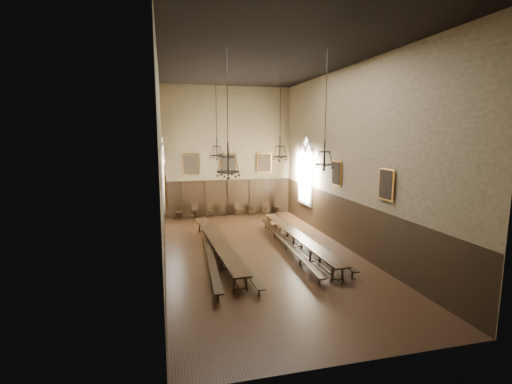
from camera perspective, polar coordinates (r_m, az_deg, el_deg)
name	(u,v)px	position (r m, az deg, el deg)	size (l,w,h in m)	color
floor	(260,254)	(18.23, 0.70, -9.47)	(9.00, 18.00, 0.02)	black
ceiling	(261,60)	(17.60, 0.75, 19.63)	(9.00, 18.00, 0.02)	black
wall_back	(228,152)	(26.14, -4.33, 6.18)	(9.00, 0.02, 9.00)	#8A7655
wall_front	(359,188)	(8.97, 15.51, 0.66)	(9.00, 0.02, 9.00)	#8A7655
wall_left	(161,163)	(16.77, -14.39, 4.41)	(0.02, 18.00, 9.00)	#8A7655
wall_right	(349,159)	(18.99, 14.05, 4.92)	(0.02, 18.00, 9.00)	#8A7655
wainscot_panelling	(261,228)	(17.87, 0.70, -5.63)	(9.00, 18.00, 2.50)	black
table_left	(217,247)	(17.97, -5.98, -8.49)	(1.16, 9.72, 0.76)	black
table_right	(297,242)	(18.91, 6.39, -7.60)	(0.75, 9.71, 0.76)	black
bench_left_outer	(209,250)	(17.83, -7.26, -8.90)	(0.91, 10.63, 0.48)	black
bench_left_inner	(232,252)	(17.59, -3.67, -9.19)	(0.62, 9.58, 0.43)	black
bench_right_inner	(286,245)	(18.71, 4.63, -8.07)	(0.66, 9.77, 0.44)	black
bench_right_outer	(309,243)	(19.16, 8.12, -7.78)	(0.64, 9.10, 0.41)	black
chair_0	(178,215)	(25.82, -11.97, -3.42)	(0.57, 0.58, 1.02)	black
chair_1	(195,213)	(25.97, -9.32, -3.27)	(0.49, 0.49, 1.01)	black
chair_2	(210,213)	(25.99, -7.11, -3.23)	(0.46, 0.46, 0.99)	black
chair_3	(222,213)	(26.15, -5.21, -3.20)	(0.47, 0.47, 0.88)	black
chair_4	(238,212)	(26.32, -2.71, -3.07)	(0.47, 0.47, 0.91)	black
chair_5	(251,211)	(26.54, -0.72, -2.98)	(0.49, 0.49, 0.89)	black
chair_6	(265,211)	(26.73, 1.42, -2.92)	(0.44, 0.44, 0.86)	black
chair_7	(277,209)	(27.04, 3.30, -2.68)	(0.47, 0.47, 1.02)	black
chandelier_back_left	(217,149)	(19.44, -6.05, 6.60)	(0.75, 0.75, 4.50)	black
chandelier_back_right	(280,151)	(20.67, 3.70, 6.26)	(0.90, 0.90, 4.67)	black
chandelier_front_left	(228,164)	(14.92, -4.32, 4.24)	(0.94, 0.94, 4.94)	black
chandelier_front_right	(324,156)	(15.29, 10.48, 5.42)	(0.79, 0.79, 4.63)	black
portrait_back_0	(191,164)	(25.75, -9.98, 4.24)	(1.10, 0.12, 1.40)	orange
portrait_back_1	(228,163)	(26.06, -4.26, 4.41)	(1.10, 0.12, 1.40)	orange
portrait_back_2	(264,163)	(26.62, 1.28, 4.52)	(1.10, 0.12, 1.40)	orange
portrait_left_0	(165,178)	(17.85, -13.87, 2.10)	(0.12, 1.00, 1.30)	orange
portrait_left_1	(165,193)	(13.38, -13.77, -0.10)	(0.12, 1.00, 1.30)	orange
portrait_right_0	(337,173)	(19.89, 12.29, 2.83)	(0.12, 1.00, 1.30)	orange
portrait_right_1	(386,185)	(16.00, 19.40, 1.10)	(0.12, 1.00, 1.30)	orange
window_right	(306,171)	(24.03, 7.63, 3.26)	(0.20, 2.20, 4.60)	white
window_left	(164,174)	(22.35, -14.02, 2.65)	(0.20, 2.20, 4.60)	white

